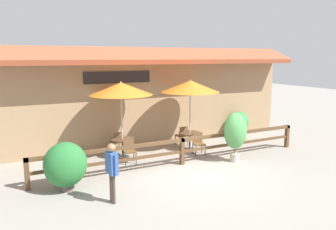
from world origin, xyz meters
TOP-DOWN VIEW (x-y plane):
  - ground_plane at (0.00, 0.00)m, footprint 60.00×60.00m
  - building_facade at (-0.00, 4.10)m, footprint 14.28×1.49m
  - patio_railing at (0.00, 1.05)m, footprint 10.40×0.14m
  - patio_umbrella_near at (-1.63, 2.82)m, footprint 2.36×2.36m
  - dining_table_near at (-1.63, 2.82)m, footprint 0.91×0.91m
  - chair_near_streetside at (-1.62, 2.10)m, footprint 0.48×0.48m
  - chair_near_wallside at (-1.60, 3.53)m, footprint 0.47×0.47m
  - patio_umbrella_middle at (1.20, 2.55)m, footprint 2.36×2.36m
  - dining_table_middle at (1.20, 2.55)m, footprint 0.91×0.91m
  - chair_middle_streetside at (1.18, 1.84)m, footprint 0.50×0.50m
  - chair_middle_wallside at (1.24, 3.27)m, footprint 0.45×0.45m
  - potted_plant_small_flowering at (-4.13, 0.49)m, footprint 1.22×1.10m
  - potted_plant_entrance_palm at (1.89, 0.47)m, footprint 0.86×0.77m
  - potted_plant_corner_fern at (4.53, 3.55)m, footprint 1.00×0.90m
  - pedestrian at (-3.18, -0.88)m, footprint 0.24×0.57m

SIDE VIEW (x-z plane):
  - ground_plane at x=0.00m, z-range 0.00..0.00m
  - chair_near_streetside at x=-1.62m, z-range 0.05..0.91m
  - chair_near_wallside at x=-1.60m, z-range 0.05..0.91m
  - chair_middle_streetside at x=1.18m, z-range 0.05..0.91m
  - chair_middle_wallside at x=1.24m, z-range 0.05..0.91m
  - dining_table_near at x=-1.63m, z-range 0.22..0.96m
  - dining_table_middle at x=1.20m, z-range 0.22..0.96m
  - potted_plant_corner_fern at x=4.53m, z-range 0.03..1.24m
  - patio_railing at x=0.00m, z-range 0.22..1.17m
  - potted_plant_small_flowering at x=-4.13m, z-range 0.06..1.49m
  - pedestrian at x=-3.18m, z-range 0.23..1.84m
  - potted_plant_entrance_palm at x=1.89m, z-range 0.20..2.04m
  - building_facade at x=0.00m, z-range 0.05..4.28m
  - patio_umbrella_near at x=-1.63m, z-range 1.19..4.10m
  - patio_umbrella_middle at x=1.20m, z-range 1.19..4.10m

